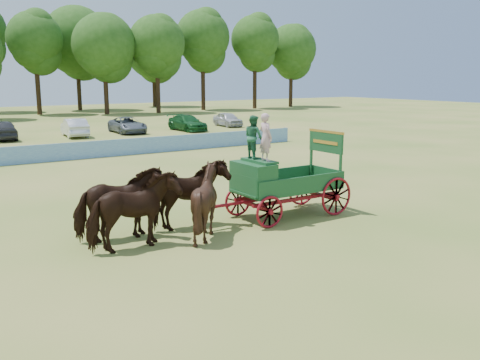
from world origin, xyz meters
The scene contains 8 objects.
ground centered at (0.00, 0.00, 0.00)m, with size 160.00×160.00×0.00m, color #A08C48.
horse_lead_left centered at (-8.11, 0.02, 1.13)m, with size 1.22×2.67×2.25m, color black.
horse_lead_right centered at (-8.11, 1.12, 1.13)m, with size 1.22×2.67×2.25m, color black.
horse_wheel_left centered at (-5.71, 0.02, 1.13)m, with size 1.82×2.05×2.26m, color black.
horse_wheel_right centered at (-5.71, 1.12, 1.13)m, with size 1.22×2.67×2.25m, color black.
farm_dray centered at (-2.75, 0.59, 1.62)m, with size 6.00×2.00×3.76m.
sponsor_banner centered at (-1.00, 18.00, 0.53)m, with size 26.00×0.08×1.05m, color #1F5DAA.
parked_cars centered at (-6.37, 30.18, 0.74)m, with size 43.16×7.29×1.59m.
Camera 1 is at (-13.85, -14.05, 4.97)m, focal length 40.00 mm.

